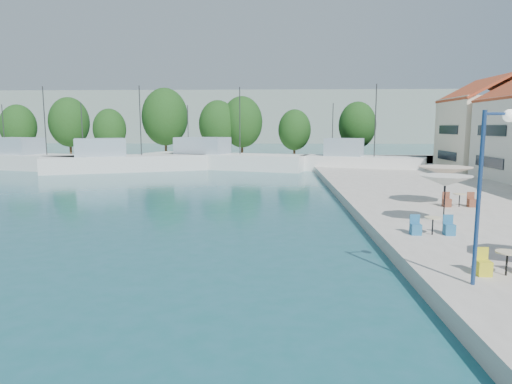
{
  "coord_description": "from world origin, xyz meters",
  "views": [
    {
      "loc": [
        1.51,
        1.91,
        5.15
      ],
      "look_at": [
        0.49,
        26.0,
        1.68
      ],
      "focal_mm": 32.0,
      "sensor_mm": 36.0,
      "label": 1
    }
  ],
  "objects_px": {
    "trawler_02": "(121,162)",
    "street_lamp": "(491,165)",
    "trawler_04": "(358,163)",
    "umbrella_white": "(446,181)",
    "trawler_03": "(221,160)",
    "umbrella_cream": "(445,171)",
    "trawler_01": "(32,160)"
  },
  "relations": [
    {
      "from": "trawler_03",
      "to": "trawler_02",
      "type": "bearing_deg",
      "value": -141.81
    },
    {
      "from": "umbrella_white",
      "to": "umbrella_cream",
      "type": "relative_size",
      "value": 0.79
    },
    {
      "from": "trawler_04",
      "to": "umbrella_white",
      "type": "relative_size",
      "value": 5.63
    },
    {
      "from": "trawler_02",
      "to": "street_lamp",
      "type": "bearing_deg",
      "value": -80.18
    },
    {
      "from": "trawler_02",
      "to": "street_lamp",
      "type": "xyz_separation_m",
      "value": [
        23.89,
        -38.99,
        3.02
      ]
    },
    {
      "from": "trawler_02",
      "to": "trawler_04",
      "type": "relative_size",
      "value": 1.32
    },
    {
      "from": "street_lamp",
      "to": "trawler_02",
      "type": "bearing_deg",
      "value": 107.36
    },
    {
      "from": "trawler_04",
      "to": "umbrella_cream",
      "type": "distance_m",
      "value": 25.43
    },
    {
      "from": "umbrella_cream",
      "to": "trawler_03",
      "type": "bearing_deg",
      "value": 119.75
    },
    {
      "from": "trawler_02",
      "to": "umbrella_white",
      "type": "relative_size",
      "value": 7.44
    },
    {
      "from": "trawler_02",
      "to": "street_lamp",
      "type": "distance_m",
      "value": 45.83
    },
    {
      "from": "trawler_02",
      "to": "trawler_03",
      "type": "distance_m",
      "value": 11.82
    },
    {
      "from": "trawler_02",
      "to": "trawler_03",
      "type": "bearing_deg",
      "value": -1.88
    },
    {
      "from": "trawler_01",
      "to": "umbrella_white",
      "type": "bearing_deg",
      "value": -23.81
    },
    {
      "from": "umbrella_cream",
      "to": "street_lamp",
      "type": "distance_m",
      "value": 14.49
    },
    {
      "from": "trawler_01",
      "to": "umbrella_cream",
      "type": "height_order",
      "value": "trawler_01"
    },
    {
      "from": "trawler_04",
      "to": "trawler_02",
      "type": "bearing_deg",
      "value": -159.03
    },
    {
      "from": "umbrella_cream",
      "to": "trawler_04",
      "type": "bearing_deg",
      "value": 91.03
    },
    {
      "from": "trawler_03",
      "to": "umbrella_white",
      "type": "relative_size",
      "value": 8.32
    },
    {
      "from": "trawler_02",
      "to": "trawler_04",
      "type": "bearing_deg",
      "value": -21.09
    },
    {
      "from": "trawler_03",
      "to": "trawler_04",
      "type": "relative_size",
      "value": 1.48
    },
    {
      "from": "trawler_02",
      "to": "trawler_03",
      "type": "height_order",
      "value": "same"
    },
    {
      "from": "trawler_03",
      "to": "umbrella_cream",
      "type": "xyz_separation_m",
      "value": [
        16.64,
        -29.1,
        1.5
      ]
    },
    {
      "from": "street_lamp",
      "to": "trawler_03",
      "type": "bearing_deg",
      "value": 92.41
    },
    {
      "from": "trawler_01",
      "to": "street_lamp",
      "type": "distance_m",
      "value": 54.21
    },
    {
      "from": "umbrella_white",
      "to": "umbrella_cream",
      "type": "height_order",
      "value": "umbrella_white"
    },
    {
      "from": "trawler_02",
      "to": "street_lamp",
      "type": "relative_size",
      "value": 3.71
    },
    {
      "from": "umbrella_white",
      "to": "trawler_01",
      "type": "bearing_deg",
      "value": 139.03
    },
    {
      "from": "street_lamp",
      "to": "umbrella_cream",
      "type": "bearing_deg",
      "value": 60.32
    },
    {
      "from": "trawler_01",
      "to": "umbrella_cream",
      "type": "relative_size",
      "value": 6.02
    },
    {
      "from": "umbrella_white",
      "to": "street_lamp",
      "type": "relative_size",
      "value": 0.5
    },
    {
      "from": "trawler_01",
      "to": "umbrella_cream",
      "type": "distance_m",
      "value": 47.74
    }
  ]
}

